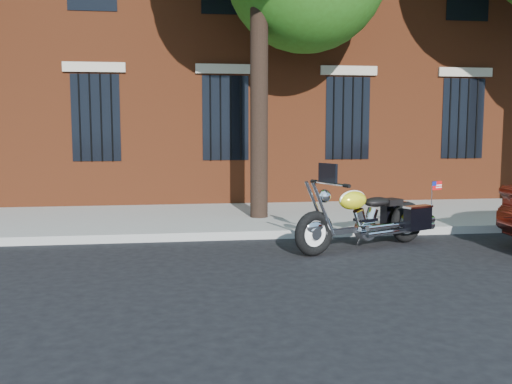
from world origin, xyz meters
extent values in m
plane|color=black|center=(0.00, 0.00, 0.00)|extent=(120.00, 120.00, 0.00)
cube|color=gray|center=(0.00, 1.38, 0.07)|extent=(40.00, 0.16, 0.15)
cube|color=gray|center=(0.00, 3.26, 0.07)|extent=(40.00, 3.60, 0.15)
cube|color=maroon|center=(0.00, 10.06, 6.00)|extent=(26.00, 10.00, 12.00)
cube|color=black|center=(0.00, 5.11, 2.20)|extent=(1.10, 0.14, 2.00)
cube|color=#B2A893|center=(0.00, 5.08, 3.35)|extent=(1.40, 0.20, 0.22)
cylinder|color=black|center=(0.00, 5.03, 2.20)|extent=(0.04, 0.04, 2.00)
cylinder|color=black|center=(0.50, 2.90, 2.50)|extent=(0.36, 0.36, 5.00)
torus|color=black|center=(0.93, -0.12, 0.36)|extent=(0.71, 0.43, 0.71)
torus|color=black|center=(2.76, 0.69, 0.36)|extent=(0.71, 0.43, 0.71)
cylinder|color=white|center=(0.93, -0.12, 0.36)|extent=(0.51, 0.27, 0.53)
cylinder|color=white|center=(2.76, 0.69, 0.36)|extent=(0.51, 0.27, 0.53)
ellipsoid|color=white|center=(0.93, -0.12, 0.46)|extent=(0.39, 0.27, 0.20)
ellipsoid|color=yellow|center=(2.76, 0.69, 0.49)|extent=(0.40, 0.28, 0.20)
cube|color=white|center=(1.85, 0.29, 0.34)|extent=(1.49, 0.73, 0.08)
cylinder|color=white|center=(1.90, 0.31, 0.32)|extent=(0.39, 0.31, 0.34)
cylinder|color=white|center=(2.45, 0.35, 0.33)|extent=(1.24, 0.62, 0.09)
ellipsoid|color=yellow|center=(1.63, 0.19, 0.82)|extent=(0.60, 0.49, 0.30)
ellipsoid|color=black|center=(2.12, 0.40, 0.76)|extent=(0.59, 0.48, 0.16)
cube|color=black|center=(2.62, 0.93, 0.47)|extent=(0.53, 0.36, 0.40)
cube|color=black|center=(2.85, 0.43, 0.47)|extent=(0.53, 0.36, 0.40)
cylinder|color=white|center=(1.20, 0.00, 1.12)|extent=(0.37, 0.77, 0.04)
sphere|color=white|center=(1.10, -0.04, 0.93)|extent=(0.28, 0.28, 0.21)
cube|color=black|center=(1.16, -0.02, 1.29)|extent=(0.21, 0.40, 0.30)
cube|color=red|center=(3.22, 0.54, 1.00)|extent=(0.22, 0.11, 0.15)
camera|label=1|loc=(-1.13, -8.58, 2.00)|focal=40.00mm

